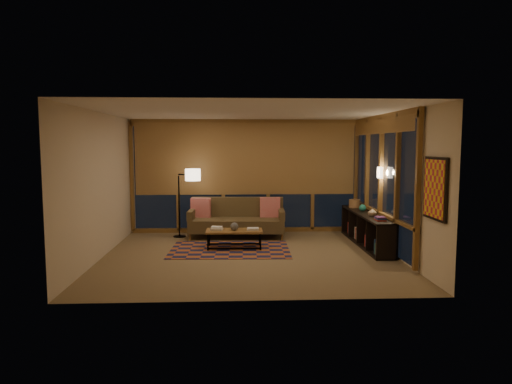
{
  "coord_description": "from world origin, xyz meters",
  "views": [
    {
      "loc": [
        -0.28,
        -8.47,
        2.09
      ],
      "look_at": [
        0.14,
        0.26,
        1.19
      ],
      "focal_mm": 32.0,
      "sensor_mm": 36.0,
      "label": 1
    }
  ],
  "objects_px": {
    "sofa": "(237,218)",
    "floor_lamp": "(179,203)",
    "bookshelf": "(366,229)",
    "coffee_table": "(234,239)"
  },
  "relations": [
    {
      "from": "sofa",
      "to": "floor_lamp",
      "type": "relative_size",
      "value": 1.36
    },
    {
      "from": "coffee_table",
      "to": "sofa",
      "type": "bearing_deg",
      "value": 87.75
    },
    {
      "from": "floor_lamp",
      "to": "bookshelf",
      "type": "height_order",
      "value": "floor_lamp"
    },
    {
      "from": "sofa",
      "to": "bookshelf",
      "type": "bearing_deg",
      "value": -15.78
    },
    {
      "from": "sofa",
      "to": "floor_lamp",
      "type": "xyz_separation_m",
      "value": [
        -1.31,
        0.13,
        0.35
      ]
    },
    {
      "from": "floor_lamp",
      "to": "coffee_table",
      "type": "bearing_deg",
      "value": -22.15
    },
    {
      "from": "coffee_table",
      "to": "floor_lamp",
      "type": "relative_size",
      "value": 0.72
    },
    {
      "from": "coffee_table",
      "to": "bookshelf",
      "type": "bearing_deg",
      "value": 4.8
    },
    {
      "from": "sofa",
      "to": "coffee_table",
      "type": "relative_size",
      "value": 1.87
    },
    {
      "from": "bookshelf",
      "to": "sofa",
      "type": "bearing_deg",
      "value": 161.19
    }
  ]
}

